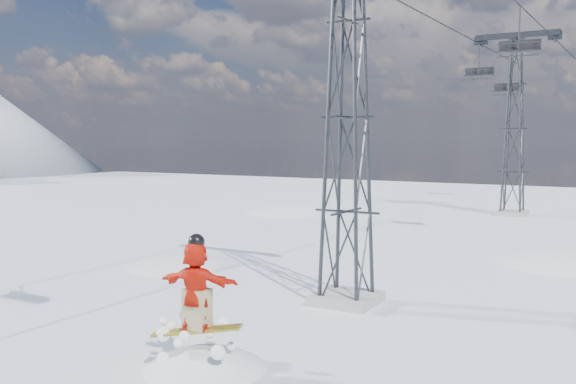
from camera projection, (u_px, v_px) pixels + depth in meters
name	position (u px, v px, depth m)	size (l,w,h in m)	color
lift_tower_near	(348.00, 118.00, 18.57)	(5.20, 1.80, 11.43)	#999999
lift_tower_far	(514.00, 129.00, 40.16)	(5.20, 1.80, 11.43)	#999999
haul_cables	(458.00, 2.00, 28.04)	(4.46, 51.00, 0.06)	black
lift_chair_mid	(519.00, 47.00, 29.03)	(1.85, 0.53, 2.29)	black
lift_chair_far	(479.00, 72.00, 40.70)	(1.81, 0.52, 2.24)	black
lift_chair_extra	(508.00, 88.00, 48.82)	(2.16, 0.62, 2.68)	black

